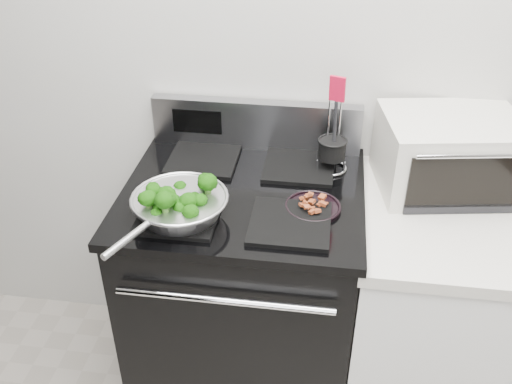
% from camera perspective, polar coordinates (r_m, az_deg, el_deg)
% --- Properties ---
extents(back_wall, '(4.00, 0.02, 2.70)m').
position_cam_1_polar(back_wall, '(1.98, 9.06, 14.65)').
color(back_wall, beige).
rests_on(back_wall, ground).
extents(gas_range, '(0.79, 0.69, 1.13)m').
position_cam_1_polar(gas_range, '(2.16, -1.13, -10.13)').
color(gas_range, black).
rests_on(gas_range, floor).
extents(counter, '(0.62, 0.68, 0.92)m').
position_cam_1_polar(counter, '(2.20, 17.20, -11.97)').
color(counter, white).
rests_on(counter, floor).
extents(skillet, '(0.30, 0.45, 0.06)m').
position_cam_1_polar(skillet, '(1.73, -7.66, -1.27)').
color(skillet, silver).
rests_on(skillet, gas_range).
extents(broccoli_pile, '(0.23, 0.23, 0.08)m').
position_cam_1_polar(broccoli_pile, '(1.72, -7.64, -0.74)').
color(broccoli_pile, black).
rests_on(broccoli_pile, skillet).
extents(bacon_plate, '(0.18, 0.18, 0.04)m').
position_cam_1_polar(bacon_plate, '(1.78, 5.72, -1.23)').
color(bacon_plate, black).
rests_on(bacon_plate, gas_range).
extents(utensil_holder, '(0.11, 0.11, 0.35)m').
position_cam_1_polar(utensil_holder, '(1.97, 7.58, 3.85)').
color(utensil_holder, silver).
rests_on(utensil_holder, gas_range).
extents(toaster_oven, '(0.49, 0.40, 0.25)m').
position_cam_1_polar(toaster_oven, '(1.99, 18.68, 3.66)').
color(toaster_oven, beige).
rests_on(toaster_oven, counter).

